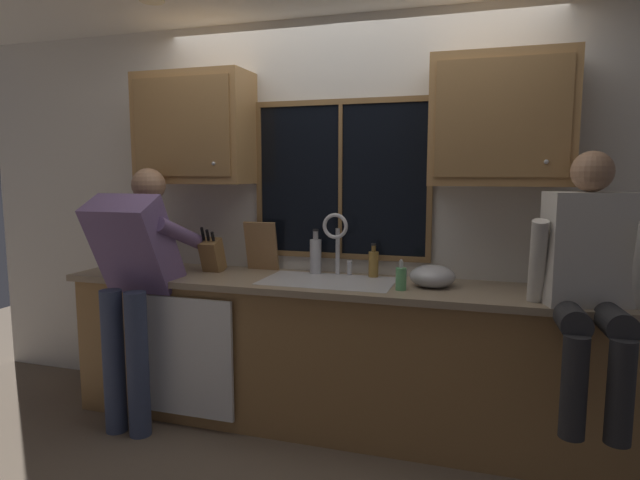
# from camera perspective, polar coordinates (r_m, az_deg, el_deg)

# --- Properties ---
(back_wall) EXTENTS (5.77, 0.12, 2.55)m
(back_wall) POSITION_cam_1_polar(r_m,az_deg,el_deg) (3.54, 3.31, 2.34)
(back_wall) COLOR silver
(back_wall) RESTS_ON floor
(ceiling_downlight_left) EXTENTS (0.14, 0.14, 0.01)m
(ceiling_downlight_left) POSITION_cam_1_polar(r_m,az_deg,el_deg) (3.47, -17.44, 23.10)
(ceiling_downlight_left) COLOR #FFEAB2
(window_glass) EXTENTS (1.10, 0.02, 0.95)m
(window_glass) POSITION_cam_1_polar(r_m,az_deg,el_deg) (3.47, 2.24, 6.38)
(window_glass) COLOR black
(window_frame_top) EXTENTS (1.17, 0.02, 0.04)m
(window_frame_top) POSITION_cam_1_polar(r_m,az_deg,el_deg) (3.49, 2.24, 14.49)
(window_frame_top) COLOR brown
(window_frame_bottom) EXTENTS (1.17, 0.02, 0.04)m
(window_frame_bottom) POSITION_cam_1_polar(r_m,az_deg,el_deg) (3.51, 2.16, -1.69)
(window_frame_bottom) COLOR brown
(window_frame_left) EXTENTS (0.03, 0.02, 0.95)m
(window_frame_left) POSITION_cam_1_polar(r_m,az_deg,el_deg) (3.66, -6.47, 6.38)
(window_frame_left) COLOR brown
(window_frame_right) EXTENTS (0.03, 0.02, 0.95)m
(window_frame_right) POSITION_cam_1_polar(r_m,az_deg,el_deg) (3.36, 11.63, 6.21)
(window_frame_right) COLOR brown
(window_mullion_center) EXTENTS (0.02, 0.02, 0.95)m
(window_mullion_center) POSITION_cam_1_polar(r_m,az_deg,el_deg) (3.46, 2.19, 6.38)
(window_mullion_center) COLOR brown
(lower_cabinet_run) EXTENTS (3.37, 0.58, 0.88)m
(lower_cabinet_run) POSITION_cam_1_polar(r_m,az_deg,el_deg) (3.39, 1.73, -12.38)
(lower_cabinet_run) COLOR olive
(lower_cabinet_run) RESTS_ON floor
(countertop) EXTENTS (3.43, 0.62, 0.04)m
(countertop) POSITION_cam_1_polar(r_m,az_deg,el_deg) (3.24, 1.66, -4.82)
(countertop) COLOR gray
(countertop) RESTS_ON lower_cabinet_run
(dishwasher_front) EXTENTS (0.60, 0.02, 0.74)m
(dishwasher_front) POSITION_cam_1_polar(r_m,az_deg,el_deg) (3.43, -13.89, -12.04)
(dishwasher_front) COLOR white
(upper_cabinet_left) EXTENTS (0.76, 0.36, 0.72)m
(upper_cabinet_left) POSITION_cam_1_polar(r_m,az_deg,el_deg) (3.71, -13.20, 11.43)
(upper_cabinet_left) COLOR #A87A47
(upper_cabinet_right) EXTENTS (0.76, 0.36, 0.72)m
(upper_cabinet_right) POSITION_cam_1_polar(r_m,az_deg,el_deg) (3.20, 18.68, 11.94)
(upper_cabinet_right) COLOR #A87A47
(sink) EXTENTS (0.80, 0.46, 0.21)m
(sink) POSITION_cam_1_polar(r_m,az_deg,el_deg) (3.28, 0.84, -6.06)
(sink) COLOR #B7B7BC
(sink) RESTS_ON lower_cabinet_run
(faucet) EXTENTS (0.18, 0.09, 0.40)m
(faucet) POSITION_cam_1_polar(r_m,az_deg,el_deg) (3.39, 1.84, 0.40)
(faucet) COLOR silver
(faucet) RESTS_ON countertop
(person_standing) EXTENTS (0.53, 0.67, 1.60)m
(person_standing) POSITION_cam_1_polar(r_m,az_deg,el_deg) (3.45, -19.14, -3.19)
(person_standing) COLOR #384260
(person_standing) RESTS_ON floor
(person_sitting_on_counter) EXTENTS (0.54, 0.64, 1.26)m
(person_sitting_on_counter) POSITION_cam_1_polar(r_m,az_deg,el_deg) (2.87, 26.76, -3.03)
(person_sitting_on_counter) COLOR #262628
(person_sitting_on_counter) RESTS_ON countertop
(knife_block) EXTENTS (0.12, 0.18, 0.32)m
(knife_block) POSITION_cam_1_polar(r_m,az_deg,el_deg) (3.62, -11.38, -1.62)
(knife_block) COLOR olive
(knife_block) RESTS_ON countertop
(cutting_board) EXTENTS (0.22, 0.09, 0.33)m
(cutting_board) POSITION_cam_1_polar(r_m,az_deg,el_deg) (3.61, -6.26, -0.65)
(cutting_board) COLOR #997047
(cutting_board) RESTS_ON countertop
(mixing_bowl) EXTENTS (0.26, 0.26, 0.13)m
(mixing_bowl) POSITION_cam_1_polar(r_m,az_deg,el_deg) (3.17, 11.87, -3.80)
(mixing_bowl) COLOR #B7B7BC
(mixing_bowl) RESTS_ON countertop
(soap_dispenser) EXTENTS (0.06, 0.07, 0.18)m
(soap_dispenser) POSITION_cam_1_polar(r_m,az_deg,el_deg) (3.03, 8.62, -4.05)
(soap_dispenser) COLOR #59A566
(soap_dispenser) RESTS_ON countertop
(bottle_green_glass) EXTENTS (0.08, 0.08, 0.29)m
(bottle_green_glass) POSITION_cam_1_polar(r_m,az_deg,el_deg) (3.47, -0.47, -1.64)
(bottle_green_glass) COLOR #B7B7BC
(bottle_green_glass) RESTS_ON countertop
(bottle_tall_clear) EXTENTS (0.06, 0.06, 0.21)m
(bottle_tall_clear) POSITION_cam_1_polar(r_m,az_deg,el_deg) (3.38, 5.71, -2.49)
(bottle_tall_clear) COLOR olive
(bottle_tall_clear) RESTS_ON countertop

